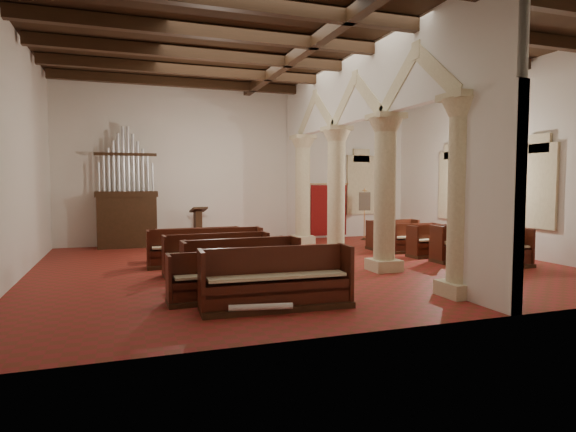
# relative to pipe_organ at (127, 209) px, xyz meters

# --- Properties ---
(floor) EXTENTS (14.00, 14.00, 0.00)m
(floor) POSITION_rel_pipe_organ_xyz_m (4.50, -5.50, -1.37)
(floor) COLOR maroon
(floor) RESTS_ON ground
(ceiling) EXTENTS (14.00, 14.00, 0.00)m
(ceiling) POSITION_rel_pipe_organ_xyz_m (4.50, -5.50, 4.63)
(ceiling) COLOR #322110
(ceiling) RESTS_ON wall_back
(wall_back) EXTENTS (14.00, 0.02, 6.00)m
(wall_back) POSITION_rel_pipe_organ_xyz_m (4.50, 0.50, 1.63)
(wall_back) COLOR white
(wall_back) RESTS_ON floor
(wall_front) EXTENTS (14.00, 0.02, 6.00)m
(wall_front) POSITION_rel_pipe_organ_xyz_m (4.50, -11.50, 1.63)
(wall_front) COLOR white
(wall_front) RESTS_ON floor
(wall_left) EXTENTS (0.02, 12.00, 6.00)m
(wall_left) POSITION_rel_pipe_organ_xyz_m (-2.50, -5.50, 1.63)
(wall_left) COLOR white
(wall_left) RESTS_ON floor
(wall_right) EXTENTS (0.02, 12.00, 6.00)m
(wall_right) POSITION_rel_pipe_organ_xyz_m (11.50, -5.50, 1.63)
(wall_right) COLOR white
(wall_right) RESTS_ON floor
(ceiling_beams) EXTENTS (13.80, 11.80, 0.30)m
(ceiling_beams) POSITION_rel_pipe_organ_xyz_m (4.50, -5.50, 4.45)
(ceiling_beams) COLOR #331C10
(ceiling_beams) RESTS_ON wall_back
(arcade) EXTENTS (0.90, 11.90, 6.00)m
(arcade) POSITION_rel_pipe_organ_xyz_m (6.30, -5.50, 2.19)
(arcade) COLOR beige
(arcade) RESTS_ON floor
(window_right_a) EXTENTS (0.03, 1.00, 2.20)m
(window_right_a) POSITION_rel_pipe_organ_xyz_m (11.48, -7.00, 0.83)
(window_right_a) COLOR #347656
(window_right_a) RESTS_ON wall_right
(window_right_b) EXTENTS (0.03, 1.00, 2.20)m
(window_right_b) POSITION_rel_pipe_organ_xyz_m (11.48, -3.00, 0.83)
(window_right_b) COLOR #347656
(window_right_b) RESTS_ON wall_right
(window_back) EXTENTS (1.00, 0.03, 2.20)m
(window_back) POSITION_rel_pipe_organ_xyz_m (9.50, 0.48, 0.83)
(window_back) COLOR #347656
(window_back) RESTS_ON wall_back
(pipe_organ) EXTENTS (2.10, 0.85, 4.40)m
(pipe_organ) POSITION_rel_pipe_organ_xyz_m (0.00, 0.00, 0.00)
(pipe_organ) COLOR #331C10
(pipe_organ) RESTS_ON floor
(lectern) EXTENTS (0.66, 0.68, 1.41)m
(lectern) POSITION_rel_pipe_organ_xyz_m (2.50, -0.01, -0.79)
(lectern) COLOR #372111
(lectern) RESTS_ON floor
(dossal_curtain) EXTENTS (1.80, 0.07, 2.17)m
(dossal_curtain) POSITION_rel_pipe_organ_xyz_m (8.00, 0.42, -0.21)
(dossal_curtain) COLOR maroon
(dossal_curtain) RESTS_ON floor
(processional_banner) EXTENTS (0.47, 0.60, 2.07)m
(processional_banner) POSITION_rel_pipe_organ_xyz_m (9.04, -0.77, -0.62)
(processional_banner) COLOR #331C10
(processional_banner) RESTS_ON floor
(hymnal_box_a) EXTENTS (0.40, 0.36, 0.32)m
(hymnal_box_a) POSITION_rel_pipe_organ_xyz_m (2.71, -9.71, -1.11)
(hymnal_box_a) COLOR navy
(hymnal_box_a) RESTS_ON floor
(hymnal_box_b) EXTENTS (0.32, 0.26, 0.32)m
(hymnal_box_b) POSITION_rel_pipe_organ_xyz_m (3.78, -8.64, -1.11)
(hymnal_box_b) COLOR #161E98
(hymnal_box_b) RESTS_ON floor
(hymnal_box_c) EXTENTS (0.38, 0.33, 0.34)m
(hymnal_box_c) POSITION_rel_pipe_organ_xyz_m (3.35, -6.78, -1.10)
(hymnal_box_c) COLOR navy
(hymnal_box_c) RESTS_ON floor
(tube_heater_a) EXTENTS (1.12, 0.31, 0.11)m
(tube_heater_a) POSITION_rel_pipe_organ_xyz_m (2.08, -10.08, -1.21)
(tube_heater_a) COLOR white
(tube_heater_a) RESTS_ON floor
(tube_heater_b) EXTENTS (0.88, 0.27, 0.09)m
(tube_heater_b) POSITION_rel_pipe_organ_xyz_m (2.43, -9.77, -1.21)
(tube_heater_b) COLOR silver
(tube_heater_b) RESTS_ON floor
(nave_pew_0) EXTENTS (2.83, 0.88, 1.13)m
(nave_pew_0) POSITION_rel_pipe_organ_xyz_m (2.49, -9.71, -1.00)
(nave_pew_0) COLOR #331C10
(nave_pew_0) RESTS_ON floor
(nave_pew_1) EXTENTS (2.90, 0.70, 0.96)m
(nave_pew_1) POSITION_rel_pipe_organ_xyz_m (2.05, -8.81, -1.06)
(nave_pew_1) COLOR #331C10
(nave_pew_1) RESTS_ON floor
(nave_pew_2) EXTENTS (2.66, 0.83, 1.06)m
(nave_pew_2) POSITION_rel_pipe_organ_xyz_m (2.33, -7.63, -1.02)
(nave_pew_2) COLOR #331C10
(nave_pew_2) RESTS_ON floor
(nave_pew_3) EXTENTS (2.52, 0.75, 0.96)m
(nave_pew_3) POSITION_rel_pipe_organ_xyz_m (2.45, -6.75, -1.05)
(nave_pew_3) COLOR #331C10
(nave_pew_3) RESTS_ON floor
(nave_pew_4) EXTENTS (2.67, 0.78, 1.02)m
(nave_pew_4) POSITION_rel_pipe_organ_xyz_m (2.07, -6.02, -1.03)
(nave_pew_4) COLOR #331C10
(nave_pew_4) RESTS_ON floor
(nave_pew_5) EXTENTS (3.17, 0.72, 1.03)m
(nave_pew_5) POSITION_rel_pipe_organ_xyz_m (2.02, -4.68, -1.03)
(nave_pew_5) COLOR #331C10
(nave_pew_5) RESTS_ON floor
(nave_pew_6) EXTENTS (2.53, 0.76, 0.95)m
(nave_pew_6) POSITION_rel_pipe_organ_xyz_m (2.00, -3.63, -1.06)
(nave_pew_6) COLOR #331C10
(nave_pew_6) RESTS_ON floor
(aisle_pew_0) EXTENTS (2.15, 0.82, 1.04)m
(aisle_pew_0) POSITION_rel_pipe_organ_xyz_m (9.39, -7.58, -1.02)
(aisle_pew_0) COLOR #331C10
(aisle_pew_0) RESTS_ON floor
(aisle_pew_1) EXTENTS (2.19, 0.74, 1.07)m
(aisle_pew_1) POSITION_rel_pipe_organ_xyz_m (9.40, -6.45, -1.01)
(aisle_pew_1) COLOR #331C10
(aisle_pew_1) RESTS_ON floor
(aisle_pew_2) EXTENTS (1.89, 0.76, 0.99)m
(aisle_pew_2) POSITION_rel_pipe_organ_xyz_m (9.11, -5.37, -1.04)
(aisle_pew_2) COLOR #331C10
(aisle_pew_2) RESTS_ON floor
(aisle_pew_3) EXTENTS (1.73, 0.74, 0.95)m
(aisle_pew_3) POSITION_rel_pipe_organ_xyz_m (8.97, -4.39, -1.05)
(aisle_pew_3) COLOR #331C10
(aisle_pew_3) RESTS_ON floor
(aisle_pew_4) EXTENTS (1.85, 0.72, 1.00)m
(aisle_pew_4) POSITION_rel_pipe_organ_xyz_m (8.75, -3.41, -1.03)
(aisle_pew_4) COLOR #331C10
(aisle_pew_4) RESTS_ON floor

